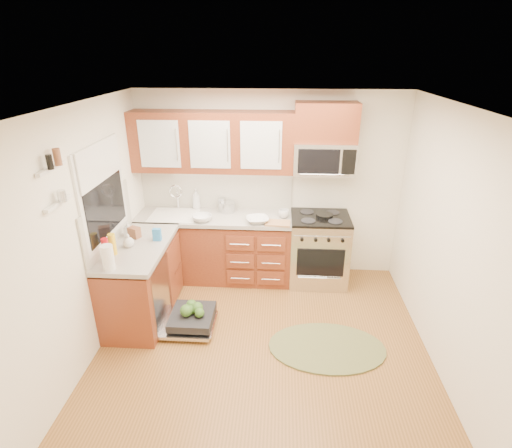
# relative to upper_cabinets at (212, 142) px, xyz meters

# --- Properties ---
(floor) EXTENTS (3.50, 3.50, 0.00)m
(floor) POSITION_rel_upper_cabinets_xyz_m (0.73, -1.57, -1.88)
(floor) COLOR brown
(floor) RESTS_ON ground
(ceiling) EXTENTS (3.50, 3.50, 0.00)m
(ceiling) POSITION_rel_upper_cabinets_xyz_m (0.73, -1.57, 0.62)
(ceiling) COLOR white
(ceiling) RESTS_ON ground
(wall_back) EXTENTS (3.50, 0.04, 2.50)m
(wall_back) POSITION_rel_upper_cabinets_xyz_m (0.73, 0.18, -0.62)
(wall_back) COLOR white
(wall_back) RESTS_ON ground
(wall_front) EXTENTS (3.50, 0.04, 2.50)m
(wall_front) POSITION_rel_upper_cabinets_xyz_m (0.73, -3.33, -0.62)
(wall_front) COLOR white
(wall_front) RESTS_ON ground
(wall_left) EXTENTS (0.04, 3.50, 2.50)m
(wall_left) POSITION_rel_upper_cabinets_xyz_m (-1.02, -1.57, -0.62)
(wall_left) COLOR white
(wall_left) RESTS_ON ground
(wall_right) EXTENTS (0.04, 3.50, 2.50)m
(wall_right) POSITION_rel_upper_cabinets_xyz_m (2.48, -1.57, -0.62)
(wall_right) COLOR white
(wall_right) RESTS_ON ground
(base_cabinet_back) EXTENTS (2.05, 0.60, 0.85)m
(base_cabinet_back) POSITION_rel_upper_cabinets_xyz_m (0.00, -0.12, -1.45)
(base_cabinet_back) COLOR maroon
(base_cabinet_back) RESTS_ON ground
(base_cabinet_left) EXTENTS (0.60, 1.25, 0.85)m
(base_cabinet_left) POSITION_rel_upper_cabinets_xyz_m (-0.72, -1.05, -1.45)
(base_cabinet_left) COLOR maroon
(base_cabinet_left) RESTS_ON ground
(countertop_back) EXTENTS (2.07, 0.64, 0.05)m
(countertop_back) POSITION_rel_upper_cabinets_xyz_m (0.00, -0.14, -0.97)
(countertop_back) COLOR #9E9990
(countertop_back) RESTS_ON base_cabinet_back
(countertop_left) EXTENTS (0.64, 1.27, 0.05)m
(countertop_left) POSITION_rel_upper_cabinets_xyz_m (-0.71, -1.05, -0.97)
(countertop_left) COLOR #9E9990
(countertop_left) RESTS_ON base_cabinet_left
(backsplash_back) EXTENTS (2.05, 0.02, 0.57)m
(backsplash_back) POSITION_rel_upper_cabinets_xyz_m (0.00, 0.16, -0.67)
(backsplash_back) COLOR #B8B6A5
(backsplash_back) RESTS_ON ground
(backsplash_left) EXTENTS (0.02, 1.25, 0.57)m
(backsplash_left) POSITION_rel_upper_cabinets_xyz_m (-1.01, -1.05, -0.67)
(backsplash_left) COLOR #B8B6A5
(backsplash_left) RESTS_ON ground
(upper_cabinets) EXTENTS (2.05, 0.35, 0.75)m
(upper_cabinets) POSITION_rel_upper_cabinets_xyz_m (0.00, 0.00, 0.00)
(upper_cabinets) COLOR maroon
(upper_cabinets) RESTS_ON ground
(cabinet_over_mw) EXTENTS (0.76, 0.35, 0.47)m
(cabinet_over_mw) POSITION_rel_upper_cabinets_xyz_m (1.41, 0.00, 0.26)
(cabinet_over_mw) COLOR maroon
(cabinet_over_mw) RESTS_ON ground
(range) EXTENTS (0.76, 0.64, 0.95)m
(range) POSITION_rel_upper_cabinets_xyz_m (1.41, -0.15, -1.40)
(range) COLOR silver
(range) RESTS_ON ground
(microwave) EXTENTS (0.76, 0.38, 0.40)m
(microwave) POSITION_rel_upper_cabinets_xyz_m (1.41, -0.02, -0.18)
(microwave) COLOR silver
(microwave) RESTS_ON ground
(sink) EXTENTS (0.62, 0.50, 0.26)m
(sink) POSITION_rel_upper_cabinets_xyz_m (-0.52, -0.16, -1.07)
(sink) COLOR white
(sink) RESTS_ON ground
(dishwasher) EXTENTS (0.70, 0.60, 0.20)m
(dishwasher) POSITION_rel_upper_cabinets_xyz_m (-0.13, -1.27, -1.77)
(dishwasher) COLOR silver
(dishwasher) RESTS_ON ground
(window) EXTENTS (0.03, 1.05, 1.05)m
(window) POSITION_rel_upper_cabinets_xyz_m (-1.01, -1.07, -0.32)
(window) COLOR white
(window) RESTS_ON ground
(window_blind) EXTENTS (0.02, 0.96, 0.40)m
(window_blind) POSITION_rel_upper_cabinets_xyz_m (-0.98, -1.07, 0.00)
(window_blind) COLOR white
(window_blind) RESTS_ON ground
(shelf_upper) EXTENTS (0.04, 0.40, 0.03)m
(shelf_upper) POSITION_rel_upper_cabinets_xyz_m (-0.99, -1.92, 0.17)
(shelf_upper) COLOR white
(shelf_upper) RESTS_ON ground
(shelf_lower) EXTENTS (0.04, 0.40, 0.03)m
(shelf_lower) POSITION_rel_upper_cabinets_xyz_m (-0.99, -1.92, -0.12)
(shelf_lower) COLOR white
(shelf_lower) RESTS_ON ground
(rug) EXTENTS (1.45, 1.19, 0.02)m
(rug) POSITION_rel_upper_cabinets_xyz_m (1.41, -1.54, -1.86)
(rug) COLOR olive
(rug) RESTS_ON ground
(skillet) EXTENTS (0.26, 0.26, 0.04)m
(skillet) POSITION_rel_upper_cabinets_xyz_m (1.45, -0.15, -0.90)
(skillet) COLOR black
(skillet) RESTS_ON range
(stock_pot) EXTENTS (0.26, 0.26, 0.13)m
(stock_pot) POSITION_rel_upper_cabinets_xyz_m (0.16, 0.03, -0.88)
(stock_pot) COLOR silver
(stock_pot) RESTS_ON countertop_back
(cutting_board) EXTENTS (0.32, 0.22, 0.02)m
(cutting_board) POSITION_rel_upper_cabinets_xyz_m (0.85, -0.35, -0.94)
(cutting_board) COLOR #A07E49
(cutting_board) RESTS_ON countertop_back
(canister) EXTENTS (0.11, 0.11, 0.17)m
(canister) POSITION_rel_upper_cabinets_xyz_m (0.08, 0.07, -0.87)
(canister) COLOR silver
(canister) RESTS_ON countertop_back
(paper_towel_roll) EXTENTS (0.15, 0.15, 0.26)m
(paper_towel_roll) POSITION_rel_upper_cabinets_xyz_m (-0.81, -1.59, -0.82)
(paper_towel_roll) COLOR white
(paper_towel_roll) RESTS_ON countertop_left
(mustard_bottle) EXTENTS (0.10, 0.10, 0.24)m
(mustard_bottle) POSITION_rel_upper_cabinets_xyz_m (-0.90, -1.28, -0.83)
(mustard_bottle) COLOR yellow
(mustard_bottle) RESTS_ON countertop_left
(red_bottle) EXTENTS (0.08, 0.08, 0.26)m
(red_bottle) POSITION_rel_upper_cabinets_xyz_m (-0.90, -1.44, -0.82)
(red_bottle) COLOR red
(red_bottle) RESTS_ON countertop_left
(wooden_box) EXTENTS (0.15, 0.13, 0.13)m
(wooden_box) POSITION_rel_upper_cabinets_xyz_m (-0.81, -0.86, -0.89)
(wooden_box) COLOR brown
(wooden_box) RESTS_ON countertop_left
(blue_carton) EXTENTS (0.09, 0.06, 0.15)m
(blue_carton) POSITION_rel_upper_cabinets_xyz_m (-0.52, -0.92, -0.88)
(blue_carton) COLOR #2A7BC7
(blue_carton) RESTS_ON countertop_left
(bowl_a) EXTENTS (0.34, 0.34, 0.07)m
(bowl_a) POSITION_rel_upper_cabinets_xyz_m (0.59, -0.32, -0.92)
(bowl_a) COLOR #999999
(bowl_a) RESTS_ON countertop_back
(bowl_b) EXTENTS (0.29, 0.29, 0.08)m
(bowl_b) POSITION_rel_upper_cabinets_xyz_m (-0.12, -0.32, -0.91)
(bowl_b) COLOR #999999
(bowl_b) RESTS_ON countertop_back
(cup) EXTENTS (0.16, 0.16, 0.11)m
(cup) POSITION_rel_upper_cabinets_xyz_m (0.93, -0.14, -0.90)
(cup) COLOR #999999
(cup) RESTS_ON countertop_back
(soap_bottle_a) EXTENTS (0.13, 0.13, 0.29)m
(soap_bottle_a) POSITION_rel_upper_cabinets_xyz_m (-0.27, 0.10, -0.81)
(soap_bottle_a) COLOR #999999
(soap_bottle_a) RESTS_ON countertop_back
(soap_bottle_b) EXTENTS (0.09, 0.09, 0.18)m
(soap_bottle_b) POSITION_rel_upper_cabinets_xyz_m (-0.90, -0.83, -0.86)
(soap_bottle_b) COLOR #999999
(soap_bottle_b) RESTS_ON countertop_left
(soap_bottle_c) EXTENTS (0.14, 0.14, 0.16)m
(soap_bottle_c) POSITION_rel_upper_cabinets_xyz_m (-0.79, -1.10, -0.87)
(soap_bottle_c) COLOR #999999
(soap_bottle_c) RESTS_ON countertop_left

